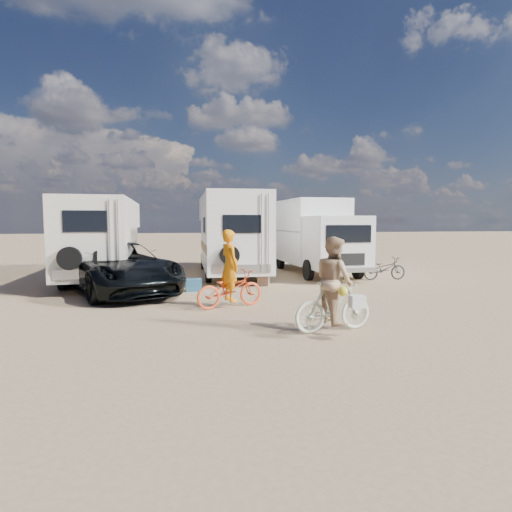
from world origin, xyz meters
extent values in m
plane|color=tan|center=(0.00, 0.00, 0.00)|extent=(140.00, 140.00, 0.00)
imported|color=black|center=(-3.89, 3.59, 0.82)|extent=(4.95, 6.52, 1.65)
imported|color=#EB4B1C|center=(-0.60, 0.52, 0.50)|extent=(2.03, 1.25, 1.01)
imported|color=beige|center=(1.24, -2.38, 0.54)|extent=(1.87, 0.82, 1.09)
imported|color=orange|center=(-0.60, 0.52, 0.97)|extent=(0.66, 0.82, 1.94)
imported|color=tan|center=(1.24, -2.38, 0.92)|extent=(0.85, 1.01, 1.85)
imported|color=#262826|center=(6.08, 4.64, 0.45)|extent=(1.74, 0.64, 0.91)
cube|color=#2B5E81|center=(-1.45, 3.37, 0.21)|extent=(0.52, 0.39, 0.41)
cube|color=#8A674F|center=(1.09, 4.18, 0.16)|extent=(0.51, 0.51, 0.32)
camera|label=1|loc=(-2.01, -10.72, 2.35)|focal=29.60mm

